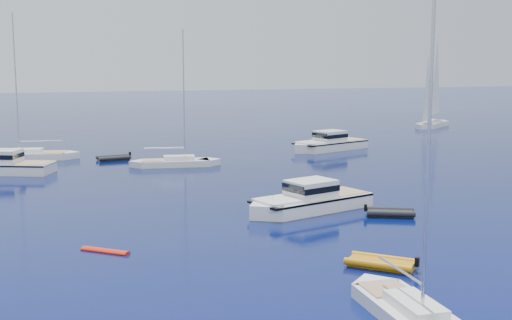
{
  "coord_description": "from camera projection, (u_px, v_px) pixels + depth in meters",
  "views": [
    {
      "loc": [
        -20.92,
        -27.02,
        10.2
      ],
      "look_at": [
        -4.74,
        24.05,
        2.2
      ],
      "focal_mm": 46.79,
      "sensor_mm": 36.0,
      "label": 1
    }
  ],
  "objects": [
    {
      "name": "ground",
      "position": [
        492.0,
        267.0,
        33.23
      ],
      "size": [
        400.0,
        400.0,
        0.0
      ],
      "primitive_type": "plane",
      "color": "navy",
      "rests_on": "ground"
    },
    {
      "name": "sailboat_far_l",
      "position": [
        30.0,
        159.0,
        69.71
      ],
      "size": [
        10.95,
        4.78,
        15.6
      ],
      "primitive_type": null,
      "rotation": [
        0.0,
        0.0,
        1.37
      ],
      "color": "white",
      "rests_on": "ground"
    },
    {
      "name": "tender_grey_near",
      "position": [
        390.0,
        216.0,
        44.17
      ],
      "size": [
        3.75,
        3.05,
        0.95
      ],
      "primitive_type": null,
      "rotation": [
        0.0,
        0.0,
        4.28
      ],
      "color": "black",
      "rests_on": "ground"
    },
    {
      "name": "motor_cruiser_centre",
      "position": [
        308.0,
        211.0,
        45.73
      ],
      "size": [
        10.81,
        6.24,
        2.71
      ],
      "primitive_type": null,
      "rotation": [
        0.0,
        0.0,
        1.89
      ],
      "color": "white",
      "rests_on": "ground"
    },
    {
      "name": "motor_cruiser_far_l",
      "position": [
        1.0,
        173.0,
        61.0
      ],
      "size": [
        11.0,
        6.99,
        2.77
      ],
      "primitive_type": null,
      "rotation": [
        0.0,
        0.0,
        1.18
      ],
      "color": "white",
      "rests_on": "ground"
    },
    {
      "name": "tender_grey_far",
      "position": [
        114.0,
        160.0,
        68.98
      ],
      "size": [
        3.78,
        2.51,
        0.95
      ],
      "primitive_type": null,
      "rotation": [
        0.0,
        0.0,
        1.75
      ],
      "color": "black",
      "rests_on": "ground"
    },
    {
      "name": "motor_cruiser_distant",
      "position": [
        328.0,
        150.0,
        76.73
      ],
      "size": [
        11.36,
        6.98,
        2.86
      ],
      "primitive_type": null,
      "rotation": [
        0.0,
        0.0,
        1.93
      ],
      "color": "silver",
      "rests_on": "ground"
    },
    {
      "name": "sailboat_sails_far",
      "position": [
        432.0,
        127.0,
        103.69
      ],
      "size": [
        10.33,
        9.17,
        16.17
      ],
      "primitive_type": null,
      "rotation": [
        0.0,
        0.0,
        2.25
      ],
      "color": "white",
      "rests_on": "ground"
    },
    {
      "name": "tender_yellow",
      "position": [
        381.0,
        267.0,
        33.2
      ],
      "size": [
        3.93,
        3.87,
        0.95
      ],
      "primitive_type": null,
      "rotation": [
        0.0,
        0.0,
        0.81
      ],
      "color": "#C77D0B",
      "rests_on": "ground"
    },
    {
      "name": "sailboat_centre",
      "position": [
        175.0,
        166.0,
        65.1
      ],
      "size": [
        9.55,
        3.53,
        13.71
      ],
      "primitive_type": null,
      "rotation": [
        0.0,
        0.0,
        4.59
      ],
      "color": "silver",
      "rests_on": "ground"
    },
    {
      "name": "kayak_orange",
      "position": [
        105.0,
        252.0,
        35.89
      ],
      "size": [
        2.53,
        2.25,
        0.3
      ],
      "primitive_type": null,
      "rotation": [
        0.0,
        0.0,
        0.87
      ],
      "color": "red",
      "rests_on": "ground"
    }
  ]
}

